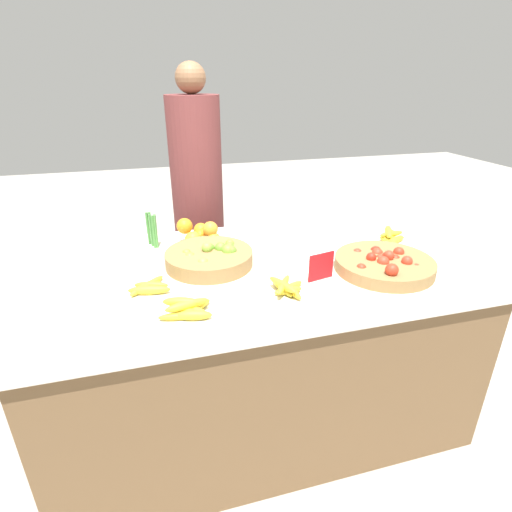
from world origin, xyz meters
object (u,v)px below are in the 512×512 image
(lime_bowl, at_px, (210,258))
(tomato_basket, at_px, (384,264))
(metal_bowl, at_px, (289,234))
(vendor_person, at_px, (199,211))
(price_sign, at_px, (321,267))

(lime_bowl, distance_m, tomato_basket, 0.74)
(metal_bowl, relative_size, vendor_person, 0.20)
(tomato_basket, bearing_deg, vendor_person, 120.03)
(lime_bowl, relative_size, price_sign, 3.28)
(tomato_basket, height_order, metal_bowl, tomato_basket)
(tomato_basket, relative_size, metal_bowl, 1.29)
(lime_bowl, height_order, vendor_person, vendor_person)
(price_sign, bearing_deg, lime_bowl, 135.31)
(metal_bowl, distance_m, price_sign, 0.44)
(metal_bowl, height_order, price_sign, price_sign)
(tomato_basket, distance_m, metal_bowl, 0.51)
(metal_bowl, bearing_deg, vendor_person, 118.71)
(lime_bowl, distance_m, vendor_person, 0.85)
(lime_bowl, height_order, tomato_basket, lime_bowl)
(lime_bowl, bearing_deg, metal_bowl, 23.79)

